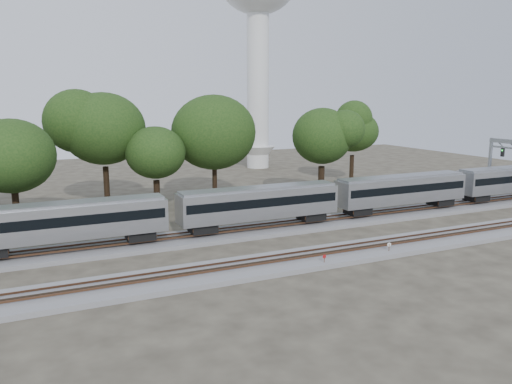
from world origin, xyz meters
TOP-DOWN VIEW (x-y plane):
  - ground at (0.00, 0.00)m, footprint 160.00×160.00m
  - track_far at (0.00, 6.00)m, footprint 160.00×5.00m
  - track_near at (0.00, -4.00)m, footprint 160.00×5.00m
  - train at (4.81, 6.00)m, footprint 87.33×3.01m
  - switch_stand_red at (4.95, -5.83)m, footprint 0.33×0.09m
  - switch_stand_white at (11.76, -5.50)m, footprint 0.35×0.12m
  - switch_lever at (5.22, -5.43)m, footprint 0.55×0.39m
  - water_tower at (24.74, 50.01)m, footprint 14.92×14.92m
  - signal_gantry at (40.50, 6.00)m, footprint 0.57×6.75m
  - tree_2 at (-17.73, 15.79)m, footprint 7.99×7.99m
  - tree_3 at (-7.85, 23.25)m, footprint 10.03×10.03m
  - tree_4 at (-2.60, 19.50)m, footprint 7.28×7.28m
  - tree_5 at (5.30, 21.06)m, footprint 9.36×9.36m
  - tree_6 at (18.83, 17.09)m, footprint 8.73×8.73m
  - tree_7 at (31.01, 27.46)m, footprint 8.42×8.42m

SIDE VIEW (x-z plane):
  - ground at x=0.00m, z-range 0.00..0.00m
  - switch_lever at x=5.22m, z-range 0.00..0.30m
  - track_far at x=0.00m, z-range -0.16..0.57m
  - track_near at x=0.00m, z-range -0.16..0.57m
  - switch_stand_red at x=4.95m, z-range 0.14..1.18m
  - switch_stand_white at x=11.76m, z-range 0.15..1.28m
  - train at x=4.81m, z-range 0.90..5.34m
  - signal_gantry at x=40.50m, z-range 1.88..10.09m
  - tree_4 at x=-2.60m, z-range 2.01..12.26m
  - tree_2 at x=-17.73m, z-range 2.21..13.48m
  - tree_7 at x=31.01m, z-range 2.33..14.21m
  - tree_6 at x=18.83m, z-range 2.42..14.73m
  - tree_5 at x=5.30m, z-range 2.60..15.79m
  - tree_3 at x=-7.85m, z-range 2.79..16.93m
  - water_tower at x=24.74m, z-range 9.94..51.24m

